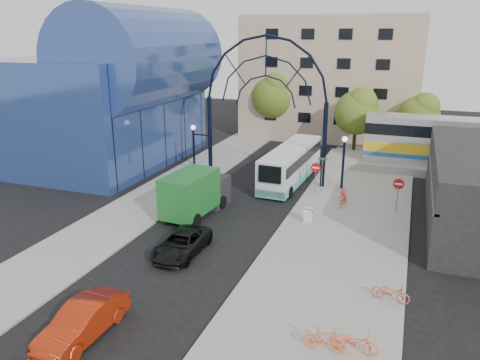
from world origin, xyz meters
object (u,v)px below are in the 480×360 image
at_px(gateway_arch, 266,80).
at_px(bike_far_c, 355,341).
at_px(do_not_enter_sign, 398,187).
at_px(sandwich_board, 308,214).
at_px(tree_north_a, 358,110).
at_px(tree_north_c, 420,114).
at_px(bike_near_b, 344,193).
at_px(black_suv, 182,244).
at_px(green_truck, 196,193).
at_px(stop_sign, 316,171).
at_px(street_name_sign, 322,167).
at_px(red_sedan, 83,321).
at_px(bike_near_a, 343,200).
at_px(city_bus, 291,164).
at_px(tree_north_b, 274,95).
at_px(bike_far_a, 391,292).
at_px(bike_far_b, 325,340).

xyz_separation_m(gateway_arch, bike_far_c, (10.19, -20.36, -7.94)).
height_order(gateway_arch, do_not_enter_sign, gateway_arch).
xyz_separation_m(gateway_arch, sandwich_board, (5.60, -8.02, -7.81)).
distance_m(tree_north_a, tree_north_c, 6.33).
relative_size(tree_north_a, bike_near_b, 4.48).
bearing_deg(black_suv, green_truck, 107.32).
height_order(stop_sign, street_name_sign, street_name_sign).
height_order(red_sedan, bike_near_a, red_sedan).
height_order(tree_north_a, red_sedan, tree_north_a).
xyz_separation_m(sandwich_board, city_bus, (-3.43, 8.75, 0.82)).
xyz_separation_m(street_name_sign, black_suv, (-5.49, -13.41, -1.48)).
bearing_deg(black_suv, tree_north_a, 76.30).
xyz_separation_m(green_truck, black_suv, (1.86, -5.89, -0.95)).
xyz_separation_m(tree_north_a, tree_north_c, (6.00, 2.00, -0.33)).
xyz_separation_m(tree_north_a, bike_far_c, (4.06, -32.28, -3.99)).
height_order(tree_north_b, bike_near_b, tree_north_b).
bearing_deg(stop_sign, gateway_arch, 157.37).
height_order(gateway_arch, bike_near_a, gateway_arch).
bearing_deg(tree_north_c, gateway_arch, -131.04).
relative_size(bike_far_a, bike_far_b, 1.05).
relative_size(tree_north_c, bike_far_c, 3.41).
distance_m(sandwich_board, bike_far_b, 13.12).
xyz_separation_m(do_not_enter_sign, bike_near_b, (-3.86, 1.39, -1.39)).
distance_m(tree_north_a, black_suv, 27.77).
bearing_deg(city_bus, green_truck, -111.41).
xyz_separation_m(bike_near_a, bike_near_b, (-0.14, 1.41, 0.02)).
height_order(green_truck, red_sedan, green_truck).
bearing_deg(stop_sign, bike_near_a, -39.11).
distance_m(black_suv, bike_near_a, 13.18).
xyz_separation_m(tree_north_b, bike_far_a, (15.18, -31.93, -4.67)).
height_order(gateway_arch, bike_far_c, gateway_arch).
distance_m(black_suv, bike_far_b, 11.03).
bearing_deg(green_truck, stop_sign, 49.46).
bearing_deg(bike_near_a, bike_far_a, -68.35).
bearing_deg(street_name_sign, sandwich_board, -86.54).
bearing_deg(do_not_enter_sign, bike_near_a, -179.74).
distance_m(bike_far_a, bike_far_c, 4.50).
distance_m(gateway_arch, sandwich_board, 12.52).
relative_size(tree_north_c, green_truck, 1.00).
relative_size(do_not_enter_sign, green_truck, 0.38).
xyz_separation_m(street_name_sign, city_bus, (-3.03, 2.13, -0.57)).
height_order(bike_near_b, bike_far_c, bike_far_c).
bearing_deg(tree_north_b, bike_near_a, -60.77).
xyz_separation_m(stop_sign, red_sedan, (-5.43, -21.16, -1.24)).
bearing_deg(bike_far_b, bike_near_b, 3.84).
relative_size(tree_north_a, green_truck, 1.07).
xyz_separation_m(city_bus, green_truck, (-4.32, -9.65, 0.04)).
bearing_deg(red_sedan, street_name_sign, 76.70).
relative_size(sandwich_board, city_bus, 0.09).
distance_m(street_name_sign, bike_far_c, 19.66).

